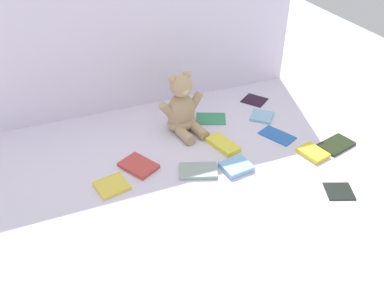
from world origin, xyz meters
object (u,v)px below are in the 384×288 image
(book_case_6, at_px, (262,116))
(book_case_2, at_px, (139,166))
(teddy_bear, at_px, (182,109))
(book_case_4, at_px, (211,118))
(book_case_10, at_px, (336,145))
(book_case_7, at_px, (254,100))
(book_case_8, at_px, (223,145))
(book_case_9, at_px, (313,153))
(book_case_5, at_px, (277,135))
(book_case_3, at_px, (198,171))
(book_case_11, at_px, (339,191))
(book_case_0, at_px, (236,167))
(book_case_1, at_px, (112,186))

(book_case_6, bearing_deg, book_case_2, 54.24)
(teddy_bear, distance_m, book_case_4, 0.17)
(teddy_bear, relative_size, book_case_10, 1.81)
(book_case_2, distance_m, book_case_7, 0.69)
(book_case_2, xyz_separation_m, book_case_6, (0.59, 0.13, -0.00))
(book_case_8, bearing_deg, teddy_bear, -75.90)
(book_case_2, height_order, book_case_9, book_case_9)
(book_case_5, distance_m, book_case_7, 0.30)
(teddy_bear, height_order, book_case_7, teddy_bear)
(book_case_2, height_order, book_case_5, book_case_2)
(book_case_7, relative_size, book_case_8, 0.74)
(teddy_bear, relative_size, book_case_8, 1.81)
(book_case_2, bearing_deg, book_case_4, -0.86)
(book_case_5, bearing_deg, book_case_3, 168.30)
(book_case_4, xyz_separation_m, book_case_11, (0.21, -0.59, 0.00))
(book_case_0, xyz_separation_m, book_case_4, (0.05, 0.35, -0.01))
(book_case_0, bearing_deg, book_case_7, -43.72)
(book_case_4, bearing_deg, book_case_8, -167.68)
(book_case_3, distance_m, book_case_6, 0.47)
(teddy_bear, height_order, book_case_9, teddy_bear)
(book_case_5, distance_m, book_case_10, 0.23)
(book_case_2, distance_m, book_case_6, 0.60)
(book_case_2, height_order, book_case_7, book_case_2)
(book_case_8, bearing_deg, book_case_6, -167.59)
(book_case_0, bearing_deg, book_case_9, -103.15)
(book_case_3, height_order, book_case_6, book_case_3)
(book_case_2, bearing_deg, book_case_8, -28.81)
(book_case_0, distance_m, book_case_8, 0.14)
(book_case_3, distance_m, book_case_10, 0.57)
(book_case_6, bearing_deg, book_case_11, 132.02)
(teddy_bear, distance_m, book_case_8, 0.22)
(book_case_2, bearing_deg, book_case_0, -52.57)
(book_case_5, bearing_deg, book_case_6, 59.53)
(teddy_bear, xyz_separation_m, book_case_4, (0.14, 0.02, -0.09))
(book_case_3, xyz_separation_m, book_case_11, (0.40, -0.27, -0.00))
(teddy_bear, relative_size, book_case_0, 2.41)
(teddy_bear, xyz_separation_m, book_case_2, (-0.24, -0.18, -0.08))
(book_case_1, height_order, book_case_10, book_case_1)
(book_case_0, height_order, book_case_6, book_case_0)
(book_case_9, distance_m, book_case_10, 0.12)
(book_case_7, bearing_deg, book_case_5, 42.27)
(book_case_5, relative_size, book_case_6, 1.50)
(teddy_bear, xyz_separation_m, book_case_10, (0.52, -0.34, -0.09))
(book_case_3, relative_size, book_case_5, 0.99)
(book_case_4, bearing_deg, book_case_3, 171.82)
(book_case_6, xyz_separation_m, book_case_10, (0.17, -0.29, -0.00))
(book_case_3, bearing_deg, book_case_8, 145.55)
(book_case_9, bearing_deg, book_case_7, -102.87)
(book_case_1, bearing_deg, book_case_11, -125.13)
(book_case_5, xyz_separation_m, book_case_6, (0.01, 0.15, 0.00))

